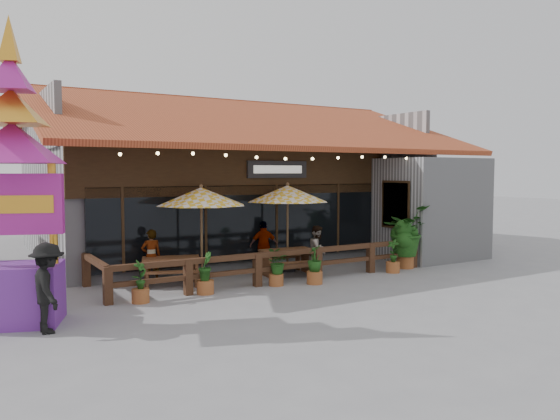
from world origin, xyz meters
TOP-DOWN VIEW (x-y plane):
  - ground at (0.00, 0.00)m, footprint 100.00×100.00m
  - restaurant_building at (0.26, 6.61)m, footprint 15.50×14.73m
  - patio_railing at (-2.25, -0.27)m, footprint 10.00×2.60m
  - umbrella_left at (-3.54, 0.89)m, footprint 2.75×2.75m
  - umbrella_right at (-0.59, 1.02)m, footprint 2.98×2.98m
  - picnic_table_left at (-4.40, 1.01)m, footprint 1.91×1.77m
  - picnic_table_right at (-0.89, 0.58)m, footprint 1.74×1.55m
  - thai_sign_tower at (-8.47, -1.21)m, footprint 3.16×3.16m
  - tropical_plant at (2.98, -0.47)m, footprint 1.84×1.72m
  - diner_a at (-4.84, 1.41)m, footprint 0.58×0.41m
  - diner_b at (-0.15, 0.00)m, footprint 0.93×0.89m
  - diner_c at (-1.09, 1.64)m, footprint 0.99×0.66m
  - pedestrian at (-8.04, -2.17)m, footprint 0.68×1.15m
  - planter_a at (-5.79, -0.69)m, footprint 0.44×0.42m
  - planter_b at (-4.09, -0.62)m, footprint 0.49×0.51m
  - planter_c at (-2.01, -0.68)m, footprint 0.79×0.79m
  - planter_d at (-0.97, -1.03)m, footprint 0.57×0.57m
  - planter_e at (2.08, -0.87)m, footprint 0.42×0.42m

SIDE VIEW (x-z plane):
  - ground at x=0.00m, z-range 0.00..0.00m
  - planter_a at x=-5.79m, z-range -0.08..0.94m
  - planter_e at x=2.08m, z-range -0.08..0.95m
  - planter_b at x=-4.09m, z-range -0.05..1.03m
  - picnic_table_left at x=-4.40m, z-range 0.13..0.88m
  - picnic_table_right at x=-0.89m, z-range 0.13..0.90m
  - planter_d at x=-0.97m, z-range -0.02..1.06m
  - planter_c at x=-2.01m, z-range 0.06..1.05m
  - patio_railing at x=-2.25m, z-range 0.15..1.07m
  - diner_b at x=-0.15m, z-range 0.00..1.51m
  - diner_a at x=-4.84m, z-range 0.00..1.52m
  - diner_c at x=-1.09m, z-range 0.00..1.56m
  - pedestrian at x=-8.04m, z-range 0.00..1.76m
  - tropical_plant at x=2.98m, z-range 0.15..2.20m
  - restaurant_building at x=0.26m, z-range -0.84..5.25m
  - umbrella_left at x=-3.54m, z-range 1.03..3.80m
  - umbrella_right at x=-0.59m, z-range 1.04..3.83m
  - thai_sign_tower at x=-8.47m, z-range 0.19..6.88m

